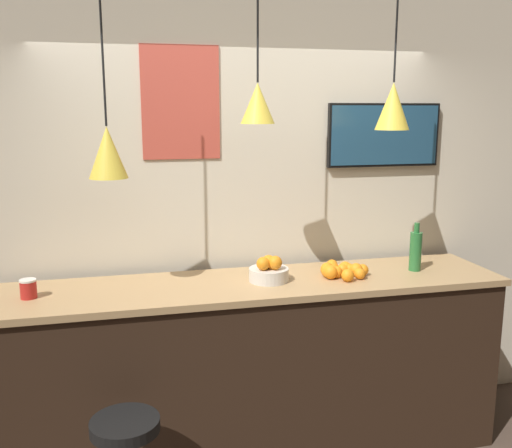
% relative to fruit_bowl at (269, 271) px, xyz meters
% --- Properties ---
extents(back_wall, '(8.00, 0.06, 2.90)m').
position_rel_fruit_bowl_xyz_m(back_wall, '(-0.08, 0.45, 0.27)').
color(back_wall, beige).
rests_on(back_wall, ground_plane).
extents(service_counter, '(3.02, 0.66, 1.12)m').
position_rel_fruit_bowl_xyz_m(service_counter, '(-0.08, 0.01, -0.62)').
color(service_counter, black).
rests_on(service_counter, ground_plane).
extents(fruit_bowl, '(0.24, 0.24, 0.16)m').
position_rel_fruit_bowl_xyz_m(fruit_bowl, '(0.00, 0.00, 0.00)').
color(fruit_bowl, beige).
rests_on(fruit_bowl, service_counter).
extents(orange_pile, '(0.30, 0.32, 0.09)m').
position_rel_fruit_bowl_xyz_m(orange_pile, '(0.46, -0.01, -0.03)').
color(orange_pile, orange).
rests_on(orange_pile, service_counter).
extents(juice_bottle, '(0.08, 0.08, 0.31)m').
position_rel_fruit_bowl_xyz_m(juice_bottle, '(0.96, 0.01, 0.07)').
color(juice_bottle, '#286B33').
rests_on(juice_bottle, service_counter).
extents(spread_jar, '(0.09, 0.09, 0.10)m').
position_rel_fruit_bowl_xyz_m(spread_jar, '(-1.35, 0.01, -0.01)').
color(spread_jar, red).
rests_on(spread_jar, service_counter).
extents(pendant_lamp_left, '(0.21, 0.21, 1.04)m').
position_rel_fruit_bowl_xyz_m(pendant_lamp_left, '(-0.90, -0.03, 0.72)').
color(pendant_lamp_left, black).
extents(pendant_lamp_middle, '(0.19, 0.19, 0.76)m').
position_rel_fruit_bowl_xyz_m(pendant_lamp_middle, '(-0.08, -0.03, 0.98)').
color(pendant_lamp_middle, black).
extents(pendant_lamp_right, '(0.20, 0.20, 0.80)m').
position_rel_fruit_bowl_xyz_m(pendant_lamp_right, '(0.74, -0.03, 0.96)').
color(pendant_lamp_right, black).
extents(mounted_tv, '(0.79, 0.04, 0.42)m').
position_rel_fruit_bowl_xyz_m(mounted_tv, '(0.90, 0.40, 0.77)').
color(mounted_tv, black).
extents(wall_poster, '(0.48, 0.01, 0.69)m').
position_rel_fruit_bowl_xyz_m(wall_poster, '(-0.45, 0.41, 0.98)').
color(wall_poster, '#C64C3D').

